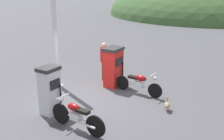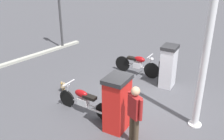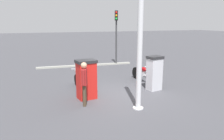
% 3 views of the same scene
% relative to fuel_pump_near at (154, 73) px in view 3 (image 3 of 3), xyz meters
% --- Properties ---
extents(ground_plane, '(120.00, 120.00, 0.00)m').
position_rel_fuel_pump_near_xyz_m(ground_plane, '(0.06, 1.67, -0.84)').
color(ground_plane, '#424247').
extents(fuel_pump_near, '(0.62, 0.75, 1.65)m').
position_rel_fuel_pump_near_xyz_m(fuel_pump_near, '(0.00, 0.00, 0.00)').
color(fuel_pump_near, silver).
rests_on(fuel_pump_near, ground).
extents(fuel_pump_far, '(0.72, 0.89, 1.68)m').
position_rel_fuel_pump_near_xyz_m(fuel_pump_far, '(-0.00, 3.33, 0.01)').
color(fuel_pump_far, red).
rests_on(fuel_pump_far, ground).
extents(motorcycle_near_pump, '(2.05, 0.56, 0.97)m').
position_rel_fuel_pump_near_xyz_m(motorcycle_near_pump, '(1.47, -0.20, -0.36)').
color(motorcycle_near_pump, black).
rests_on(motorcycle_near_pump, ground).
extents(motorcycle_far_pump, '(2.08, 0.56, 0.93)m').
position_rel_fuel_pump_near_xyz_m(motorcycle_far_pump, '(1.34, 3.30, -0.38)').
color(motorcycle_far_pump, black).
rests_on(motorcycle_far_pump, ground).
extents(attendant_person, '(0.57, 0.31, 1.73)m').
position_rel_fuel_pump_near_xyz_m(attendant_person, '(-0.75, 3.61, 0.16)').
color(attendant_person, '#473828').
rests_on(attendant_person, ground).
extents(wandering_duck, '(0.35, 0.43, 0.46)m').
position_rel_fuel_pump_near_xyz_m(wandering_duck, '(2.94, 2.68, -0.62)').
color(wandering_duck, '#847051').
rests_on(wandering_duck, ground).
extents(roadside_traffic_light, '(0.40, 0.30, 4.02)m').
position_rel_fuel_pump_near_xyz_m(roadside_traffic_light, '(6.48, -0.68, 1.89)').
color(roadside_traffic_light, '#38383A').
rests_on(roadside_traffic_light, ground).
extents(canopy_support_pole, '(0.40, 0.40, 4.70)m').
position_rel_fuel_pump_near_xyz_m(canopy_support_pole, '(-1.80, 1.80, 1.44)').
color(canopy_support_pole, silver).
rests_on(canopy_support_pole, ground).
extents(road_edge_kerb, '(0.78, 6.99, 0.12)m').
position_rel_fuel_pump_near_xyz_m(road_edge_kerb, '(6.75, 1.67, -0.78)').
color(road_edge_kerb, '#9E9E93').
rests_on(road_edge_kerb, ground).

